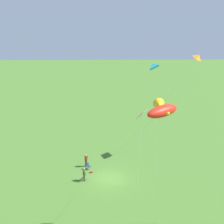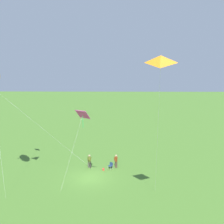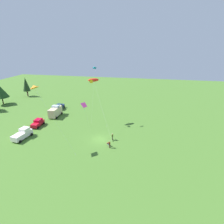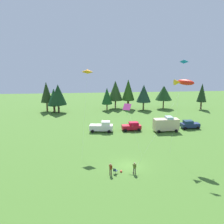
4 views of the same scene
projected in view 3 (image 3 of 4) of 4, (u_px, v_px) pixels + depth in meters
ground_plane at (100, 139)px, 41.66m from camera, size 160.00×160.00×0.00m
person_kite_flyer at (112, 136)px, 41.07m from camera, size 0.57×0.39×1.74m
folding_chair at (109, 144)px, 38.84m from camera, size 0.67×0.67×0.82m
person_spectator at (110, 144)px, 37.98m from camera, size 0.50×0.51×1.74m
backpack_on_grass at (108, 143)px, 39.89m from camera, size 0.25×0.34×0.22m
truck_white_pickup at (23, 134)px, 41.89m from camera, size 5.23×2.98×2.34m
car_red_sedan at (38, 123)px, 48.11m from camera, size 4.25×2.31×1.89m
van_camper_beige at (55, 111)px, 54.30m from camera, size 5.46×2.73×3.34m
car_navy_hatch at (60, 107)px, 60.41m from camera, size 4.26×2.32×1.89m
kite_large_fish at (93, 80)px, 46.61m from camera, size 11.12×8.45×12.66m
kite_delta_teal at (95, 68)px, 44.78m from camera, size 1.70×2.04×15.91m
kite_diamond_rainbow at (84, 106)px, 39.49m from camera, size 3.34×1.33×8.86m
kite_delta_orange at (34, 87)px, 33.27m from camera, size 2.21×8.86×14.16m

